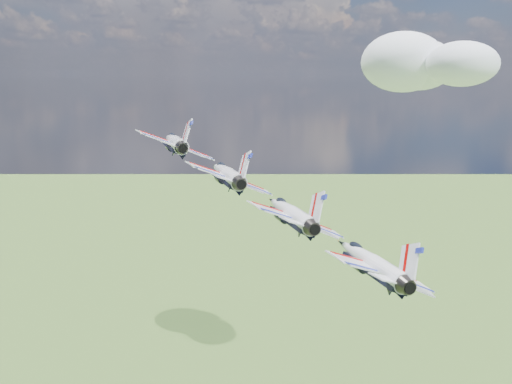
% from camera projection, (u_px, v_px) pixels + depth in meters
% --- Properties ---
extents(cloud_far, '(55.92, 43.94, 21.97)m').
position_uv_depth(cloud_far, '(432.00, 65.00, 256.30)').
color(cloud_far, white).
extents(jet_0, '(17.92, 20.17, 8.85)m').
position_uv_depth(jet_0, '(174.00, 142.00, 84.90)').
color(jet_0, white).
extents(jet_1, '(17.92, 20.17, 8.85)m').
position_uv_depth(jet_1, '(226.00, 174.00, 76.99)').
color(jet_1, white).
extents(jet_2, '(17.92, 20.17, 8.85)m').
position_uv_depth(jet_2, '(290.00, 213.00, 69.09)').
color(jet_2, white).
extents(jet_3, '(17.92, 20.17, 8.85)m').
position_uv_depth(jet_3, '(370.00, 262.00, 61.18)').
color(jet_3, white).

